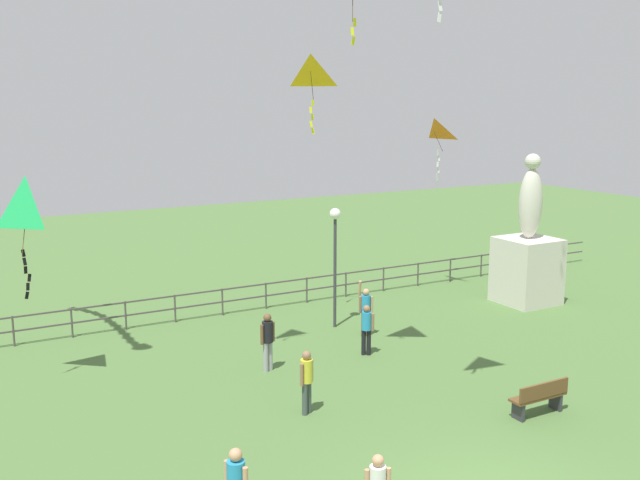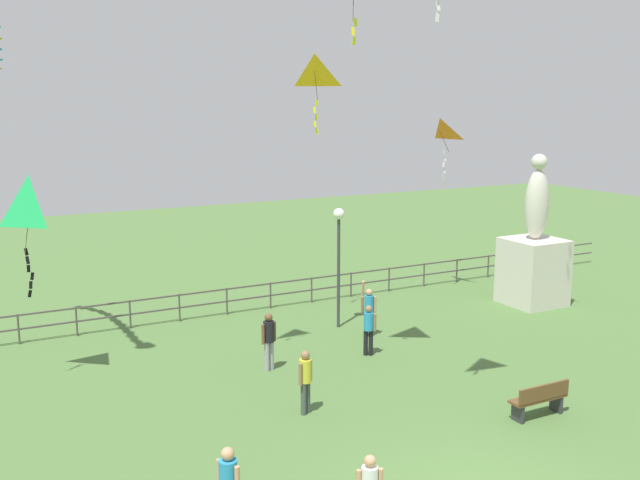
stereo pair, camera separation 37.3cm
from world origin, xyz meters
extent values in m
cube|color=beige|center=(10.68, 10.12, 1.20)|extent=(1.92, 1.92, 2.40)
ellipsoid|color=beige|center=(10.68, 10.12, 3.67)|extent=(0.90, 0.76, 2.52)
sphere|color=beige|center=(10.68, 10.12, 5.18)|extent=(0.56, 0.56, 0.56)
cylinder|color=#38383D|center=(3.07, 10.98, 1.80)|extent=(0.10, 0.10, 3.60)
sphere|color=white|center=(3.07, 10.98, 3.75)|extent=(0.36, 0.36, 0.36)
cube|color=brown|center=(3.84, 2.80, 0.45)|extent=(1.50, 0.41, 0.06)
cube|color=brown|center=(3.84, 2.62, 0.67)|extent=(1.50, 0.07, 0.36)
cube|color=#333338|center=(3.24, 2.80, 0.23)|extent=(0.08, 0.36, 0.45)
cube|color=#333338|center=(4.44, 2.79, 0.23)|extent=(0.08, 0.36, 0.45)
cylinder|color=black|center=(2.46, 8.27, 0.38)|extent=(0.13, 0.13, 0.76)
cylinder|color=black|center=(2.58, 8.18, 0.38)|extent=(0.13, 0.13, 0.76)
cylinder|color=#268CBF|center=(2.52, 8.23, 1.03)|extent=(0.28, 0.28, 0.54)
sphere|color=#8C6647|center=(2.52, 8.23, 1.40)|extent=(0.20, 0.20, 0.20)
cylinder|color=#8C6647|center=(2.40, 8.37, 1.50)|extent=(0.15, 0.17, 0.51)
cylinder|color=#8C6647|center=(2.68, 8.12, 0.99)|extent=(0.08, 0.08, 0.51)
cylinder|color=brown|center=(3.37, 9.71, 0.39)|extent=(0.13, 0.13, 0.78)
cylinder|color=brown|center=(3.51, 9.67, 0.39)|extent=(0.13, 0.13, 0.78)
cylinder|color=#268CBF|center=(3.44, 9.69, 1.05)|extent=(0.28, 0.28, 0.55)
sphere|color=tan|center=(3.44, 9.69, 1.43)|extent=(0.21, 0.21, 0.21)
cylinder|color=tan|center=(3.28, 9.79, 1.54)|extent=(0.15, 0.22, 0.53)
cylinder|color=tan|center=(3.62, 9.63, 1.02)|extent=(0.09, 0.09, 0.52)
cylinder|color=#3F4C47|center=(-0.83, 5.51, 0.39)|extent=(0.13, 0.13, 0.79)
cylinder|color=#3F4C47|center=(-0.97, 5.44, 0.39)|extent=(0.13, 0.13, 0.79)
cylinder|color=gold|center=(-0.90, 5.47, 1.07)|extent=(0.29, 0.29, 0.56)
sphere|color=#8C6647|center=(-0.90, 5.47, 1.45)|extent=(0.21, 0.21, 0.21)
cylinder|color=#8C6647|center=(-0.73, 5.56, 1.03)|extent=(0.09, 0.09, 0.53)
cylinder|color=#8C6647|center=(-1.07, 5.39, 1.03)|extent=(0.09, 0.09, 0.53)
sphere|color=tan|center=(-2.19, 0.51, 1.41)|extent=(0.21, 0.21, 0.21)
cylinder|color=#99999E|center=(-0.60, 8.43, 0.41)|extent=(0.14, 0.14, 0.82)
cylinder|color=#99999E|center=(-0.44, 8.48, 0.41)|extent=(0.14, 0.14, 0.82)
cylinder|color=black|center=(-0.52, 8.45, 1.11)|extent=(0.30, 0.30, 0.58)
sphere|color=brown|center=(-0.52, 8.45, 1.52)|extent=(0.22, 0.22, 0.22)
cylinder|color=brown|center=(-0.71, 8.40, 1.08)|extent=(0.09, 0.09, 0.55)
cylinder|color=brown|center=(-0.33, 8.51, 1.08)|extent=(0.09, 0.09, 0.55)
cylinder|color=#268CBF|center=(-4.29, 1.59, 1.14)|extent=(0.31, 0.31, 0.60)
sphere|color=tan|center=(-4.29, 1.59, 1.55)|extent=(0.23, 0.23, 0.23)
cylinder|color=tan|center=(-4.38, 1.77, 1.11)|extent=(0.09, 0.09, 0.57)
cube|color=yellow|center=(1.19, 6.86, 9.17)|extent=(0.11, 0.04, 0.21)
cube|color=yellow|center=(1.10, 6.81, 8.95)|extent=(0.08, 0.05, 0.20)
cube|color=yellow|center=(1.14, 6.83, 8.73)|extent=(0.11, 0.05, 0.21)
pyramid|color=#1EB759|center=(-6.11, 10.63, 4.78)|extent=(1.00, 0.93, 1.30)
cylinder|color=#4C381E|center=(-6.24, 10.48, 4.14)|extent=(0.27, 0.33, 1.30)
cube|color=black|center=(-6.31, 10.44, 3.53)|extent=(0.11, 0.04, 0.21)
cube|color=black|center=(-6.30, 10.45, 3.31)|extent=(0.10, 0.04, 0.21)
cube|color=black|center=(-6.29, 10.45, 3.09)|extent=(0.08, 0.05, 0.20)
cube|color=black|center=(-6.21, 10.49, 2.87)|extent=(0.11, 0.04, 0.21)
cube|color=black|center=(-6.27, 10.46, 2.65)|extent=(0.10, 0.03, 0.21)
cube|color=black|center=(-6.31, 10.44, 2.43)|extent=(0.12, 0.05, 0.21)
pyramid|color=yellow|center=(2.54, 11.64, 8.20)|extent=(1.11, 1.06, 0.99)
cylinder|color=#4C381E|center=(2.68, 11.79, 7.71)|extent=(0.30, 0.33, 0.99)
cube|color=yellow|center=(2.71, 11.81, 7.22)|extent=(0.08, 0.02, 0.20)
cube|color=yellow|center=(2.61, 11.76, 7.00)|extent=(0.09, 0.05, 0.20)
cube|color=yellow|center=(2.70, 11.80, 6.78)|extent=(0.08, 0.01, 0.20)
cube|color=yellow|center=(2.63, 11.77, 6.56)|extent=(0.11, 0.04, 0.21)
cube|color=yellow|center=(2.72, 11.81, 6.34)|extent=(0.10, 0.05, 0.20)
pyramid|color=orange|center=(8.23, 12.69, 6.21)|extent=(0.66, 1.11, 0.78)
cylinder|color=#4C381E|center=(8.48, 12.73, 5.83)|extent=(0.52, 0.09, 0.78)
cube|color=white|center=(8.48, 12.73, 5.41)|extent=(0.09, 0.03, 0.20)
cube|color=white|center=(8.56, 12.77, 5.19)|extent=(0.12, 0.04, 0.21)
cube|color=white|center=(8.49, 12.73, 4.97)|extent=(0.11, 0.04, 0.21)
cube|color=white|center=(8.55, 12.76, 4.75)|extent=(0.10, 0.05, 0.20)
cube|color=white|center=(8.46, 12.72, 4.53)|extent=(0.10, 0.04, 0.20)
cube|color=white|center=(8.50, 12.73, 4.31)|extent=(0.12, 0.05, 0.21)
cube|color=white|center=(1.08, 3.40, 9.17)|extent=(0.10, 0.05, 0.20)
cube|color=white|center=(1.07, 3.39, 8.95)|extent=(0.11, 0.03, 0.21)
cylinder|color=#4C4742|center=(-6.37, 14.00, 0.47)|extent=(0.06, 0.06, 0.95)
cylinder|color=#4C4742|center=(-4.67, 14.00, 0.47)|extent=(0.06, 0.06, 0.95)
cylinder|color=#4C4742|center=(-3.00, 14.00, 0.47)|extent=(0.06, 0.06, 0.95)
cylinder|color=#4C4742|center=(-1.35, 14.00, 0.47)|extent=(0.06, 0.06, 0.95)
cylinder|color=#4C4742|center=(0.34, 14.00, 0.47)|extent=(0.06, 0.06, 0.95)
cylinder|color=#4C4742|center=(1.99, 14.00, 0.47)|extent=(0.06, 0.06, 0.95)
cylinder|color=#4C4742|center=(3.63, 14.00, 0.47)|extent=(0.06, 0.06, 0.95)
cylinder|color=#4C4742|center=(5.30, 14.00, 0.47)|extent=(0.06, 0.06, 0.95)
cylinder|color=#4C4742|center=(7.01, 14.00, 0.47)|extent=(0.06, 0.06, 0.95)
cylinder|color=#4C4742|center=(8.67, 14.00, 0.47)|extent=(0.06, 0.06, 0.95)
cylinder|color=#4C4742|center=(10.31, 14.00, 0.47)|extent=(0.06, 0.06, 0.95)
cylinder|color=#4C4742|center=(11.96, 14.00, 0.47)|extent=(0.06, 0.06, 0.95)
cylinder|color=#4C4742|center=(13.62, 14.00, 0.47)|extent=(0.06, 0.06, 0.95)
cylinder|color=#4C4742|center=(15.31, 14.00, 0.47)|extent=(0.06, 0.06, 0.95)
cube|color=#4C4742|center=(0.00, 14.00, 0.91)|extent=(36.00, 0.05, 0.05)
cube|color=#4C4742|center=(0.00, 14.00, 0.47)|extent=(36.00, 0.05, 0.05)
camera|label=1|loc=(-8.45, -8.78, 7.28)|focal=40.79mm
camera|label=2|loc=(-8.12, -8.96, 7.28)|focal=40.79mm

